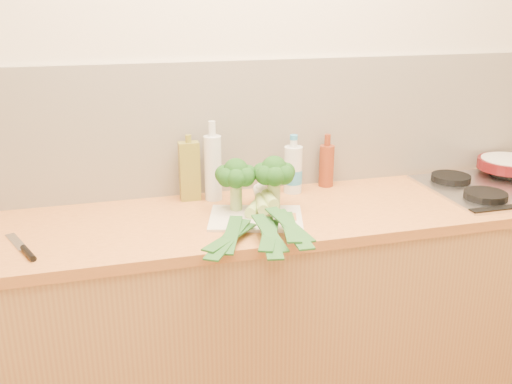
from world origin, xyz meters
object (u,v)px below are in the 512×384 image
(gas_hob, at_px, (498,186))
(chopping_board, at_px, (256,218))
(skillet, at_px, (510,164))
(chefs_knife, at_px, (25,250))

(gas_hob, height_order, chopping_board, gas_hob)
(chopping_board, xyz_separation_m, skillet, (1.25, 0.20, 0.06))
(chefs_knife, bearing_deg, chopping_board, -16.14)
(gas_hob, height_order, skillet, skillet)
(gas_hob, xyz_separation_m, chopping_board, (-1.09, -0.06, -0.01))
(chefs_knife, relative_size, skillet, 0.68)
(gas_hob, bearing_deg, chefs_knife, -175.81)
(chopping_board, relative_size, chefs_knife, 1.29)
(gas_hob, relative_size, chefs_knife, 2.21)
(gas_hob, xyz_separation_m, chefs_knife, (-1.88, -0.14, -0.01))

